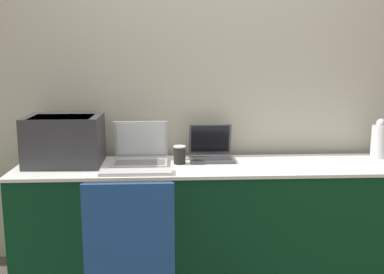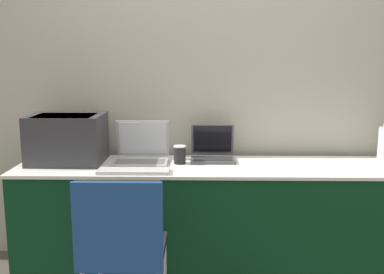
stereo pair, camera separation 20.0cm
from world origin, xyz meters
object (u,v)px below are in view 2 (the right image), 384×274
Objects in this scene: external_keyboard at (134,171)px; coffee_cup at (180,155)px; laptop_left at (141,153)px; printer at (67,137)px; chair at (122,239)px; laptop_right at (213,152)px.

external_keyboard is 0.36m from coffee_cup.
laptop_left reaches higher than external_keyboard.
printer is 1.33× the size of laptop_left.
laptop_left is 0.81m from chair.
printer reaches higher than chair.
printer reaches higher than external_keyboard.
laptop_right is at bearing 6.08° from printer.
chair is at bearing -110.35° from coffee_cup.
external_keyboard is at bearing 90.57° from chair.
printer is at bearing 178.06° from coffee_cup.
laptop_right is at bearing 36.78° from external_keyboard.
printer is 1.61× the size of laptop_right.
printer reaches higher than coffee_cup.
coffee_cup is 0.81m from chair.
chair is at bearing -90.44° from laptop_left.
external_keyboard is (-0.01, -0.28, -0.05)m from laptop_left.
printer is 0.96m from chair.
laptop_left is 0.26m from coffee_cup.
laptop_left is at bearing 2.64° from printer.
printer is 0.57m from external_keyboard.
coffee_cup is at bearing -10.43° from laptop_left.
coffee_cup is at bearing -149.76° from laptop_right.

